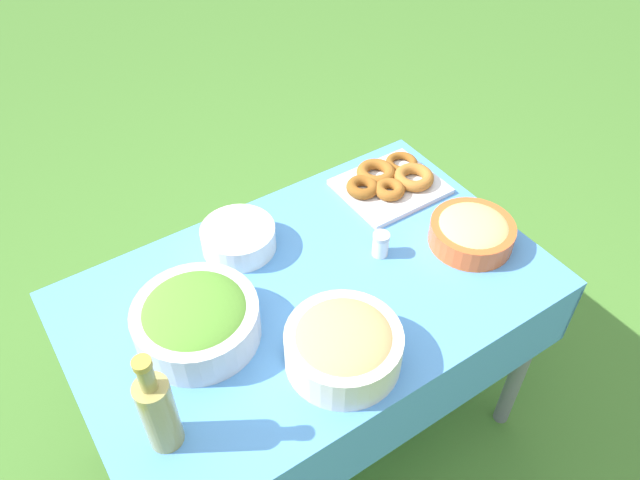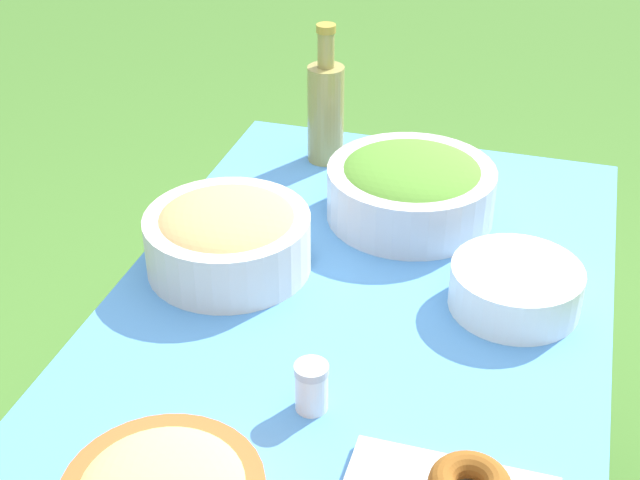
% 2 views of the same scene
% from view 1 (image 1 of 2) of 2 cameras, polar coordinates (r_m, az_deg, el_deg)
% --- Properties ---
extents(ground_plane, '(14.00, 14.00, 0.00)m').
position_cam_1_polar(ground_plane, '(2.25, -0.66, -16.65)').
color(ground_plane, '#477A2D').
extents(picnic_table, '(1.25, 0.79, 0.72)m').
position_cam_1_polar(picnic_table, '(1.73, -0.82, -6.70)').
color(picnic_table, '#4C8CD1').
rests_on(picnic_table, ground_plane).
extents(salad_bowl, '(0.31, 0.31, 0.12)m').
position_cam_1_polar(salad_bowl, '(1.54, -11.25, -7.08)').
color(salad_bowl, silver).
rests_on(salad_bowl, picnic_table).
extents(pasta_bowl, '(0.24, 0.24, 0.09)m').
position_cam_1_polar(pasta_bowl, '(1.79, 13.73, 0.78)').
color(pasta_bowl, '#E05B28').
rests_on(pasta_bowl, picnic_table).
extents(donut_platter, '(0.32, 0.27, 0.05)m').
position_cam_1_polar(donut_platter, '(1.95, 6.40, 5.38)').
color(donut_platter, silver).
rests_on(donut_platter, picnic_table).
extents(plate_stack, '(0.21, 0.21, 0.07)m').
position_cam_1_polar(plate_stack, '(1.75, -7.46, 0.18)').
color(plate_stack, white).
rests_on(plate_stack, picnic_table).
extents(olive_oil_bottle, '(0.07, 0.07, 0.29)m').
position_cam_1_polar(olive_oil_bottle, '(1.35, -14.58, -14.88)').
color(olive_oil_bottle, '#998E4C').
rests_on(olive_oil_bottle, picnic_table).
extents(bread_bowl, '(0.28, 0.28, 0.12)m').
position_cam_1_polar(bread_bowl, '(1.46, 2.15, -9.56)').
color(bread_bowl, silver).
rests_on(bread_bowl, picnic_table).
extents(salt_shaker, '(0.05, 0.05, 0.07)m').
position_cam_1_polar(salt_shaker, '(1.72, 5.57, -0.39)').
color(salt_shaker, white).
rests_on(salt_shaker, picnic_table).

